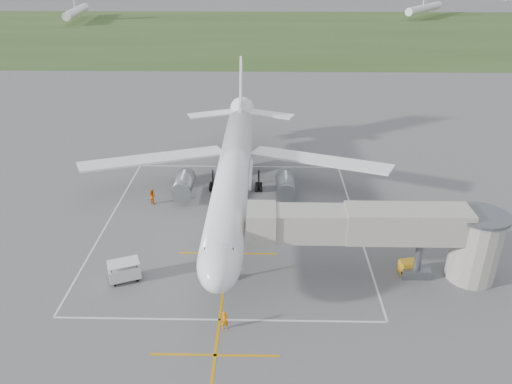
{
  "coord_description": "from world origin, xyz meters",
  "views": [
    {
      "loc": [
        3.71,
        -52.45,
        28.22
      ],
      "look_at": [
        2.73,
        -4.0,
        4.0
      ],
      "focal_mm": 35.0,
      "sensor_mm": 36.0,
      "label": 1
    }
  ],
  "objects_px": {
    "ramp_worker_nose": "(225,321)",
    "jet_bridge": "(397,233)",
    "baggage_cart": "(124,271)",
    "gpu_unit": "(409,267)",
    "ramp_worker_wing": "(152,196)",
    "airliner": "(234,171)"
  },
  "relations": [
    {
      "from": "airliner",
      "to": "jet_bridge",
      "type": "height_order",
      "value": "airliner"
    },
    {
      "from": "airliner",
      "to": "ramp_worker_wing",
      "type": "xyz_separation_m",
      "value": [
        -9.86,
        -0.03,
        -3.46
      ]
    },
    {
      "from": "gpu_unit",
      "to": "airliner",
      "type": "bearing_deg",
      "value": 130.38
    },
    {
      "from": "jet_bridge",
      "to": "ramp_worker_wing",
      "type": "height_order",
      "value": "jet_bridge"
    },
    {
      "from": "gpu_unit",
      "to": "baggage_cart",
      "type": "bearing_deg",
      "value": 172.11
    },
    {
      "from": "airliner",
      "to": "ramp_worker_nose",
      "type": "xyz_separation_m",
      "value": [
        0.54,
        -21.82,
        -3.53
      ]
    },
    {
      "from": "gpu_unit",
      "to": "ramp_worker_wing",
      "type": "distance_m",
      "value": 30.57
    },
    {
      "from": "gpu_unit",
      "to": "ramp_worker_nose",
      "type": "distance_m",
      "value": 18.76
    },
    {
      "from": "airliner",
      "to": "jet_bridge",
      "type": "bearing_deg",
      "value": -42.19
    },
    {
      "from": "baggage_cart",
      "to": "ramp_worker_nose",
      "type": "xyz_separation_m",
      "value": [
        9.83,
        -6.42,
        -0.15
      ]
    },
    {
      "from": "ramp_worker_nose",
      "to": "ramp_worker_wing",
      "type": "relative_size",
      "value": 0.92
    },
    {
      "from": "jet_bridge",
      "to": "baggage_cart",
      "type": "relative_size",
      "value": 7.18
    },
    {
      "from": "jet_bridge",
      "to": "gpu_unit",
      "type": "relative_size",
      "value": 12.11
    },
    {
      "from": "gpu_unit",
      "to": "jet_bridge",
      "type": "bearing_deg",
      "value": -174.71
    },
    {
      "from": "jet_bridge",
      "to": "ramp_worker_nose",
      "type": "relative_size",
      "value": 13.63
    },
    {
      "from": "gpu_unit",
      "to": "baggage_cart",
      "type": "xyz_separation_m",
      "value": [
        -26.76,
        -1.67,
        0.36
      ]
    },
    {
      "from": "airliner",
      "to": "gpu_unit",
      "type": "distance_m",
      "value": 22.53
    },
    {
      "from": "gpu_unit",
      "to": "baggage_cart",
      "type": "distance_m",
      "value": 26.81
    },
    {
      "from": "airliner",
      "to": "ramp_worker_nose",
      "type": "bearing_deg",
      "value": -88.58
    },
    {
      "from": "gpu_unit",
      "to": "ramp_worker_nose",
      "type": "xyz_separation_m",
      "value": [
        -16.93,
        -8.09,
        0.21
      ]
    },
    {
      "from": "jet_bridge",
      "to": "ramp_worker_wing",
      "type": "relative_size",
      "value": 12.49
    },
    {
      "from": "ramp_worker_nose",
      "to": "jet_bridge",
      "type": "bearing_deg",
      "value": 16.86
    }
  ]
}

